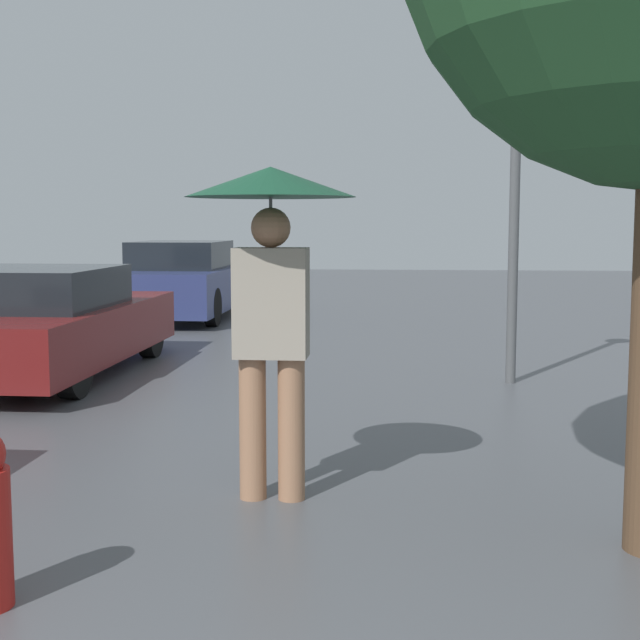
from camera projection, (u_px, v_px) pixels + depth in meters
name	position (u px, v px, depth m)	size (l,w,h in m)	color
pedestrian	(271.00, 250.00, 5.19)	(1.00, 1.00, 1.97)	#9E7051
parked_car_middle	(40.00, 323.00, 9.65)	(1.86, 4.19, 1.17)	maroon
parked_car_farthest	(184.00, 282.00, 15.45)	(1.72, 4.21, 1.33)	navy
street_lamp	(517.00, 100.00, 8.89)	(0.35, 0.35, 3.99)	#515456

